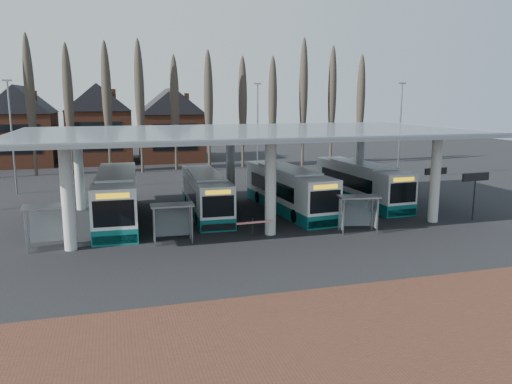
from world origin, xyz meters
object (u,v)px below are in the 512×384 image
object	(u,v)px
bus_3	(360,183)
shelter_1	(172,214)
shelter_2	(358,206)
bus_1	(206,194)
bus_0	(117,198)
shelter_0	(49,217)
bus_2	(288,190)

from	to	relation	value
bus_3	shelter_1	world-z (taller)	bus_3
bus_3	shelter_2	world-z (taller)	bus_3
shelter_1	shelter_2	size ratio (longest dim) A/B	0.93
bus_1	shelter_1	world-z (taller)	bus_1
bus_0	bus_3	bearing A→B (deg)	5.86
bus_1	shelter_1	bearing A→B (deg)	-113.10
bus_0	shelter_2	xyz separation A→B (m)	(14.90, -7.49, 0.09)
shelter_0	shelter_1	xyz separation A→B (m)	(6.94, -0.72, -0.15)
bus_3	shelter_2	distance (m)	9.96
bus_2	shelter_2	distance (m)	7.63
bus_1	shelter_2	size ratio (longest dim) A/B	4.04
bus_0	bus_2	bearing A→B (deg)	1.43
bus_2	bus_3	xyz separation A→B (m)	(6.94, 1.43, -0.02)
bus_0	bus_3	distance (m)	19.71
bus_2	shelter_1	xyz separation A→B (m)	(-9.62, -6.36, 0.15)
bus_0	bus_3	world-z (taller)	bus_0
bus_2	bus_3	size ratio (longest dim) A/B	1.02
bus_1	shelter_0	bearing A→B (deg)	-146.25
bus_1	bus_2	xyz separation A→B (m)	(6.31, -0.72, 0.11)
bus_2	bus_3	bearing A→B (deg)	7.38
bus_3	shelter_0	distance (m)	24.54
shelter_1	shelter_2	bearing A→B (deg)	-2.91
bus_0	bus_2	xyz separation A→B (m)	(12.73, -0.18, -0.09)
shelter_1	shelter_2	distance (m)	11.83
bus_1	bus_2	size ratio (longest dim) A/B	0.92
bus_2	shelter_1	world-z (taller)	bus_2
shelter_1	shelter_2	world-z (taller)	shelter_2
bus_1	shelter_2	bearing A→B (deg)	-41.50
shelter_1	bus_0	bearing A→B (deg)	117.15
bus_3	shelter_2	size ratio (longest dim) A/B	4.30
bus_0	bus_2	size ratio (longest dim) A/B	1.05
bus_2	shelter_2	world-z (taller)	bus_2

